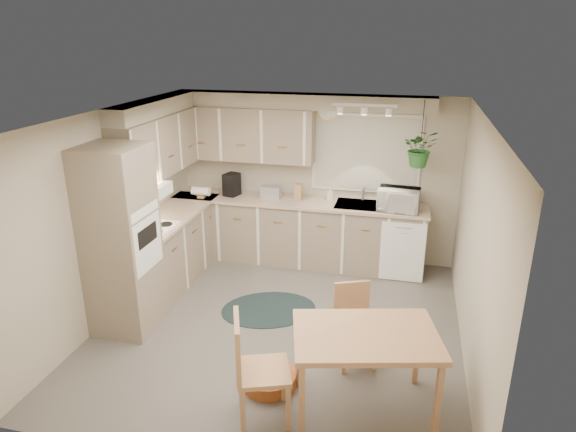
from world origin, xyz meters
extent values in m
plane|color=#5F5B54|center=(0.00, 0.00, 0.00)|extent=(4.20, 4.20, 0.00)
plane|color=silver|center=(0.00, 0.00, 2.40)|extent=(4.20, 4.20, 0.00)
cube|color=#B7AE97|center=(0.00, 2.10, 1.20)|extent=(4.00, 0.04, 2.40)
cube|color=#B7AE97|center=(0.00, -2.10, 1.20)|extent=(4.00, 0.04, 2.40)
cube|color=#B7AE97|center=(-2.00, 0.00, 1.20)|extent=(0.04, 4.20, 2.40)
cube|color=#B7AE97|center=(2.00, 0.00, 1.20)|extent=(0.04, 4.20, 2.40)
cube|color=gray|center=(-1.70, 0.88, 0.45)|extent=(0.60, 1.85, 0.90)
cube|color=gray|center=(-0.20, 1.80, 0.45)|extent=(3.60, 0.60, 0.90)
cube|color=#C6A790|center=(-1.69, 0.88, 0.92)|extent=(0.64, 1.89, 0.04)
cube|color=#C6A790|center=(-0.20, 1.79, 0.92)|extent=(3.64, 0.64, 0.04)
cube|color=gray|center=(-1.68, -0.38, 1.05)|extent=(0.65, 0.65, 2.10)
cube|color=white|center=(-1.35, -0.38, 1.05)|extent=(0.02, 0.56, 0.58)
cube|color=gray|center=(-1.82, 1.00, 1.83)|extent=(0.35, 2.00, 0.75)
cube|color=gray|center=(-1.00, 1.93, 1.83)|extent=(2.00, 0.35, 0.75)
cube|color=#B7AE97|center=(-1.85, 1.00, 2.30)|extent=(0.30, 2.00, 0.20)
cube|color=#B7AE97|center=(-0.20, 1.95, 2.30)|extent=(3.60, 0.30, 0.20)
cube|color=white|center=(-1.68, 0.30, 0.94)|extent=(0.52, 0.58, 0.02)
cube|color=white|center=(-1.70, 0.30, 1.40)|extent=(0.40, 0.60, 0.14)
cube|color=silver|center=(0.70, 2.07, 1.60)|extent=(1.40, 0.02, 1.00)
cube|color=white|center=(0.70, 2.08, 1.60)|extent=(1.50, 0.02, 1.10)
cube|color=#B5B7BD|center=(0.70, 1.80, 0.90)|extent=(0.70, 0.48, 0.10)
cube|color=white|center=(1.30, 1.49, 0.42)|extent=(0.58, 0.02, 0.83)
cube|color=white|center=(0.70, 1.55, 2.33)|extent=(0.80, 0.04, 0.04)
cylinder|color=gold|center=(0.15, 2.07, 2.18)|extent=(0.30, 0.03, 0.30)
cube|color=#AF7D57|center=(1.06, -1.12, 0.39)|extent=(1.39, 1.10, 0.77)
cube|color=#AF7D57|center=(0.23, -1.43, 0.50)|extent=(0.60, 0.60, 0.99)
cube|color=#AF7D57|center=(0.91, -0.47, 0.41)|extent=(0.51, 0.51, 0.83)
ellipsoid|color=black|center=(-0.22, 0.34, 0.01)|extent=(1.40, 1.25, 0.01)
cylinder|color=#B35823|center=(0.15, -1.01, 0.06)|extent=(0.64, 0.64, 0.12)
imported|color=white|center=(1.20, 1.70, 1.12)|extent=(0.56, 0.34, 0.36)
imported|color=white|center=(0.23, 1.95, 0.98)|extent=(0.11, 0.19, 0.08)
imported|color=#286227|center=(1.42, 1.70, 1.74)|extent=(0.48, 0.53, 0.37)
cube|color=black|center=(-1.17, 1.80, 1.10)|extent=(0.23, 0.26, 0.32)
cube|color=#B5B7BD|center=(-0.59, 1.82, 1.03)|extent=(0.29, 0.17, 0.17)
cube|color=#AF7D57|center=(-0.20, 1.85, 1.05)|extent=(0.10, 0.10, 0.23)
camera|label=1|loc=(1.30, -4.93, 3.20)|focal=32.00mm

